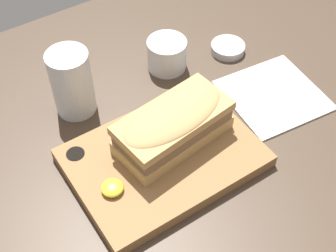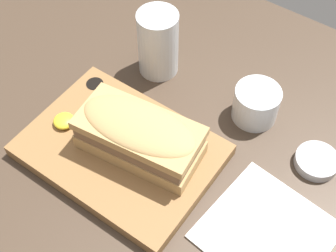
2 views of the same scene
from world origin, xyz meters
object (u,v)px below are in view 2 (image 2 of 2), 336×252
serving_board (121,150)px  wine_glass (256,105)px  condiment_dish (317,161)px  sandwich (139,134)px  water_glass (158,47)px  napkin (266,232)px

serving_board → wine_glass: bearing=55.0°
wine_glass → condiment_dish: size_ratio=1.11×
sandwich → wine_glass: (10.61, 17.89, -3.48)cm
serving_board → sandwich: sandwich is taller
wine_glass → condiment_dish: wine_glass is taller
wine_glass → condiment_dish: 13.35cm
serving_board → wine_glass: size_ratio=3.88×
serving_board → water_glass: (-6.28, 18.98, 4.20)cm
wine_glass → napkin: 21.65cm
water_glass → serving_board: bearing=-71.7°
water_glass → sandwich: bearing=-62.2°
serving_board → condiment_dish: size_ratio=4.31×
serving_board → napkin: (25.55, 1.50, -0.98)cm
napkin → condiment_dish: bearing=86.6°
sandwich → condiment_dish: bearing=32.4°
serving_board → water_glass: bearing=108.3°
serving_board → napkin: serving_board is taller
napkin → condiment_dish: (0.88, 14.85, 0.63)cm
serving_board → sandwich: size_ratio=1.50×
sandwich → water_glass: water_glass is taller
serving_board → sandwich: bearing=26.1°
wine_glass → serving_board: bearing=-125.0°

